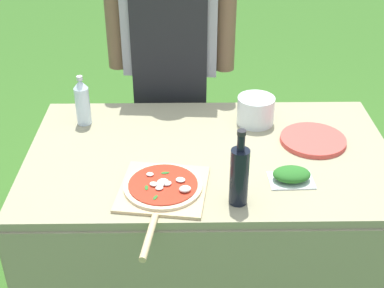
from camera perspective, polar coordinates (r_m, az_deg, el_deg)
ground_plane at (r=2.65m, az=1.63°, el=-14.50°), size 12.00×12.00×0.00m
prep_table at (r=2.23m, az=1.87°, el=-2.77°), size 1.51×0.90×0.74m
person_cook at (r=2.65m, az=-2.29°, el=11.03°), size 0.63×0.23×1.67m
pizza_on_peel at (r=1.95m, az=-3.14°, el=-4.80°), size 0.35×0.55×0.05m
oil_bottle at (r=1.85m, az=5.06°, el=-3.30°), size 0.07×0.07×0.29m
water_bottle at (r=2.39m, az=-11.62°, el=4.44°), size 0.06×0.06×0.23m
herb_container at (r=2.03m, az=10.57°, el=-3.29°), size 0.17×0.12×0.05m
mixing_tub at (r=2.38m, az=6.80°, el=3.58°), size 0.16×0.16×0.12m
plate_stack at (r=2.30m, az=12.79°, el=0.43°), size 0.28×0.28×0.02m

